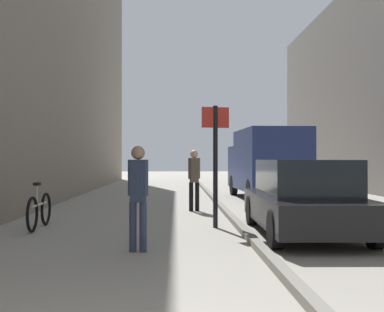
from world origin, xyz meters
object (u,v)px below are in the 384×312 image
street_sign_post (215,155)px  bicycle_leaning (39,211)px  delivery_van (267,162)px  parked_car (304,198)px  pedestrian_mid_block (138,191)px  pedestrian_main_foreground (194,176)px

street_sign_post → bicycle_leaning: 3.89m
bicycle_leaning → delivery_van: bearing=48.6°
parked_car → street_sign_post: 2.10m
pedestrian_mid_block → parked_car: 3.46m
pedestrian_mid_block → bicycle_leaning: size_ratio=0.95×
pedestrian_main_foreground → pedestrian_mid_block: pedestrian_main_foreground is taller
pedestrian_main_foreground → bicycle_leaning: 4.72m
delivery_van → parked_car: bearing=-98.0°
parked_car → pedestrian_main_foreground: bearing=116.3°
pedestrian_mid_block → delivery_van: size_ratio=0.32×
pedestrian_mid_block → street_sign_post: street_sign_post is taller
pedestrian_main_foreground → street_sign_post: bearing=86.9°
pedestrian_main_foreground → street_sign_post: size_ratio=0.66×
street_sign_post → delivery_van: bearing=-121.1°
pedestrian_main_foreground → delivery_van: size_ratio=0.32×
pedestrian_main_foreground → parked_car: size_ratio=0.40×
pedestrian_main_foreground → street_sign_post: (0.33, -3.20, 0.56)m
delivery_van → street_sign_post: size_ratio=2.03×
delivery_van → street_sign_post: bearing=-111.2°
street_sign_post → bicycle_leaning: size_ratio=1.47×
pedestrian_mid_block → bicycle_leaning: pedestrian_mid_block is taller
pedestrian_main_foreground → pedestrian_mid_block: bearing=70.1°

